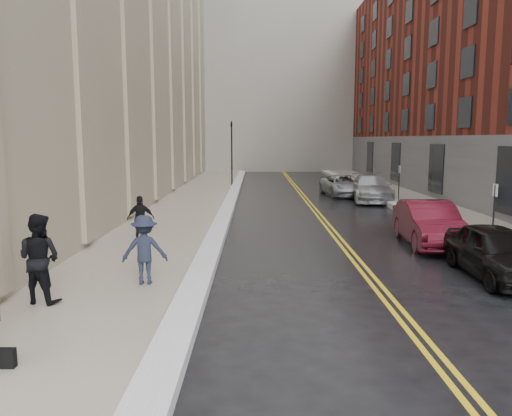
{
  "coord_description": "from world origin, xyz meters",
  "views": [
    {
      "loc": [
        -0.69,
        -9.77,
        3.84
      ],
      "look_at": [
        -0.68,
        6.24,
        1.6
      ],
      "focal_mm": 35.0,
      "sensor_mm": 36.0,
      "label": 1
    }
  ],
  "objects_px": {
    "car_black": "(497,252)",
    "pedestrian_b": "(145,250)",
    "car_silver_near": "(371,188)",
    "car_silver_far": "(343,185)",
    "car_maroon": "(429,223)",
    "pedestrian_a": "(39,258)",
    "pedestrian_c": "(141,219)"
  },
  "relations": [
    {
      "from": "car_maroon",
      "to": "car_silver_far",
      "type": "relative_size",
      "value": 0.96
    },
    {
      "from": "car_silver_near",
      "to": "pedestrian_c",
      "type": "height_order",
      "value": "pedestrian_c"
    },
    {
      "from": "car_maroon",
      "to": "pedestrian_a",
      "type": "distance_m",
      "value": 13.05
    },
    {
      "from": "car_silver_near",
      "to": "pedestrian_a",
      "type": "relative_size",
      "value": 2.74
    },
    {
      "from": "car_black",
      "to": "car_silver_near",
      "type": "relative_size",
      "value": 0.77
    },
    {
      "from": "car_black",
      "to": "car_maroon",
      "type": "distance_m",
      "value": 4.32
    },
    {
      "from": "car_silver_near",
      "to": "pedestrian_c",
      "type": "xyz_separation_m",
      "value": [
        -11.26,
        -12.86,
        0.17
      ]
    },
    {
      "from": "car_silver_near",
      "to": "pedestrian_b",
      "type": "distance_m",
      "value": 20.71
    },
    {
      "from": "car_silver_near",
      "to": "car_silver_far",
      "type": "height_order",
      "value": "car_silver_near"
    },
    {
      "from": "car_black",
      "to": "car_maroon",
      "type": "bearing_deg",
      "value": 95.97
    },
    {
      "from": "car_black",
      "to": "car_silver_far",
      "type": "relative_size",
      "value": 0.86
    },
    {
      "from": "car_silver_far",
      "to": "pedestrian_b",
      "type": "xyz_separation_m",
      "value": [
        -8.72,
        -20.98,
        0.34
      ]
    },
    {
      "from": "car_black",
      "to": "pedestrian_a",
      "type": "xyz_separation_m",
      "value": [
        -11.53,
        -2.51,
        0.43
      ]
    },
    {
      "from": "car_maroon",
      "to": "car_silver_far",
      "type": "bearing_deg",
      "value": 95.22
    },
    {
      "from": "car_silver_near",
      "to": "car_black",
      "type": "bearing_deg",
      "value": -85.36
    },
    {
      "from": "car_black",
      "to": "car_silver_far",
      "type": "distance_m",
      "value": 19.96
    },
    {
      "from": "car_silver_near",
      "to": "car_silver_far",
      "type": "bearing_deg",
      "value": 119.6
    },
    {
      "from": "car_silver_near",
      "to": "car_silver_far",
      "type": "distance_m",
      "value": 3.08
    },
    {
      "from": "car_black",
      "to": "pedestrian_b",
      "type": "relative_size",
      "value": 2.44
    },
    {
      "from": "car_silver_far",
      "to": "car_black",
      "type": "bearing_deg",
      "value": -93.91
    },
    {
      "from": "car_black",
      "to": "car_maroon",
      "type": "xyz_separation_m",
      "value": [
        -0.4,
        4.3,
        0.06
      ]
    },
    {
      "from": "car_silver_far",
      "to": "car_silver_near",
      "type": "bearing_deg",
      "value": -72.68
    },
    {
      "from": "car_black",
      "to": "pedestrian_c",
      "type": "distance_m",
      "value": 11.62
    },
    {
      "from": "pedestrian_a",
      "to": "pedestrian_b",
      "type": "xyz_separation_m",
      "value": [
        2.04,
        1.46,
        -0.13
      ]
    },
    {
      "from": "car_maroon",
      "to": "car_silver_near",
      "type": "bearing_deg",
      "value": 90.05
    },
    {
      "from": "pedestrian_a",
      "to": "pedestrian_c",
      "type": "height_order",
      "value": "pedestrian_a"
    },
    {
      "from": "car_black",
      "to": "pedestrian_c",
      "type": "height_order",
      "value": "pedestrian_c"
    },
    {
      "from": "pedestrian_a",
      "to": "pedestrian_c",
      "type": "bearing_deg",
      "value": -81.76
    },
    {
      "from": "car_black",
      "to": "car_silver_near",
      "type": "bearing_deg",
      "value": 89.1
    },
    {
      "from": "car_maroon",
      "to": "pedestrian_b",
      "type": "xyz_separation_m",
      "value": [
        -9.09,
        -5.34,
        0.24
      ]
    },
    {
      "from": "car_black",
      "to": "car_maroon",
      "type": "height_order",
      "value": "car_maroon"
    },
    {
      "from": "car_maroon",
      "to": "pedestrian_b",
      "type": "distance_m",
      "value": 10.54
    }
  ]
}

